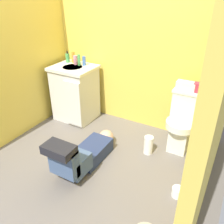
{
  "coord_description": "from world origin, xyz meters",
  "views": [
    {
      "loc": [
        1.29,
        -1.86,
        1.88
      ],
      "look_at": [
        0.01,
        0.43,
        0.45
      ],
      "focal_mm": 38.65,
      "sensor_mm": 36.0,
      "label": 1
    }
  ],
  "objects_px": {
    "soap_dispenser": "(68,58)",
    "bottle_amber": "(73,57)",
    "bottle_pink": "(75,60)",
    "bottle_green": "(79,60)",
    "person_plumber": "(83,154)",
    "paper_towel_roll": "(148,145)",
    "bottle_blue": "(84,61)",
    "toilet": "(183,122)",
    "tissue_box": "(186,86)",
    "toiletry_bag": "(199,88)",
    "toilet_paper_roll": "(177,192)",
    "vanity_cabinet": "(75,93)",
    "faucet": "(79,61)"
  },
  "relations": [
    {
      "from": "soap_dispenser",
      "to": "bottle_amber",
      "type": "height_order",
      "value": "bottle_amber"
    },
    {
      "from": "bottle_pink",
      "to": "bottle_green",
      "type": "xyz_separation_m",
      "value": [
        0.07,
        -0.01,
        0.02
      ]
    },
    {
      "from": "person_plumber",
      "to": "paper_towel_roll",
      "type": "height_order",
      "value": "person_plumber"
    },
    {
      "from": "person_plumber",
      "to": "bottle_amber",
      "type": "height_order",
      "value": "bottle_amber"
    },
    {
      "from": "bottle_amber",
      "to": "bottle_blue",
      "type": "relative_size",
      "value": 1.28
    },
    {
      "from": "bottle_amber",
      "to": "bottle_green",
      "type": "distance_m",
      "value": 0.16
    },
    {
      "from": "toilet",
      "to": "tissue_box",
      "type": "height_order",
      "value": "tissue_box"
    },
    {
      "from": "tissue_box",
      "to": "bottle_amber",
      "type": "bearing_deg",
      "value": 178.91
    },
    {
      "from": "toiletry_bag",
      "to": "toilet_paper_roll",
      "type": "relative_size",
      "value": 1.13
    },
    {
      "from": "tissue_box",
      "to": "soap_dispenser",
      "type": "height_order",
      "value": "soap_dispenser"
    },
    {
      "from": "person_plumber",
      "to": "bottle_green",
      "type": "distance_m",
      "value": 1.4
    },
    {
      "from": "bottle_pink",
      "to": "toiletry_bag",
      "type": "bearing_deg",
      "value": 0.54
    },
    {
      "from": "vanity_cabinet",
      "to": "faucet",
      "type": "xyz_separation_m",
      "value": [
        -0.0,
        0.15,
        0.45
      ]
    },
    {
      "from": "faucet",
      "to": "bottle_pink",
      "type": "distance_m",
      "value": 0.06
    },
    {
      "from": "toilet",
      "to": "toilet_paper_roll",
      "type": "distance_m",
      "value": 0.9
    },
    {
      "from": "vanity_cabinet",
      "to": "soap_dispenser",
      "type": "xyz_separation_m",
      "value": [
        -0.19,
        0.13,
        0.47
      ]
    },
    {
      "from": "bottle_pink",
      "to": "toilet_paper_roll",
      "type": "bearing_deg",
      "value": -25.88
    },
    {
      "from": "tissue_box",
      "to": "bottle_green",
      "type": "relative_size",
      "value": 1.38
    },
    {
      "from": "vanity_cabinet",
      "to": "bottle_green",
      "type": "xyz_separation_m",
      "value": [
        0.04,
        0.09,
        0.48
      ]
    },
    {
      "from": "bottle_amber",
      "to": "person_plumber",
      "type": "bearing_deg",
      "value": -50.55
    },
    {
      "from": "toilet",
      "to": "bottle_blue",
      "type": "bearing_deg",
      "value": 176.27
    },
    {
      "from": "toiletry_bag",
      "to": "toilet_paper_roll",
      "type": "xyz_separation_m",
      "value": [
        0.1,
        -0.91,
        -0.76
      ]
    },
    {
      "from": "bottle_amber",
      "to": "bottle_pink",
      "type": "bearing_deg",
      "value": -33.06
    },
    {
      "from": "vanity_cabinet",
      "to": "bottle_blue",
      "type": "relative_size",
      "value": 6.3
    },
    {
      "from": "person_plumber",
      "to": "bottle_green",
      "type": "bearing_deg",
      "value": 125.91
    },
    {
      "from": "faucet",
      "to": "person_plumber",
      "type": "height_order",
      "value": "faucet"
    },
    {
      "from": "bottle_amber",
      "to": "tissue_box",
      "type": "bearing_deg",
      "value": -1.09
    },
    {
      "from": "paper_towel_roll",
      "to": "bottle_amber",
      "type": "bearing_deg",
      "value": 162.57
    },
    {
      "from": "tissue_box",
      "to": "paper_towel_roll",
      "type": "relative_size",
      "value": 0.94
    },
    {
      "from": "vanity_cabinet",
      "to": "bottle_pink",
      "type": "bearing_deg",
      "value": 107.13
    },
    {
      "from": "bottle_amber",
      "to": "soap_dispenser",
      "type": "bearing_deg",
      "value": -166.6
    },
    {
      "from": "person_plumber",
      "to": "bottle_blue",
      "type": "xyz_separation_m",
      "value": [
        -0.64,
        1.01,
        0.71
      ]
    },
    {
      "from": "vanity_cabinet",
      "to": "bottle_green",
      "type": "height_order",
      "value": "bottle_green"
    },
    {
      "from": "bottle_green",
      "to": "paper_towel_roll",
      "type": "bearing_deg",
      "value": -16.83
    },
    {
      "from": "bottle_pink",
      "to": "bottle_blue",
      "type": "relative_size",
      "value": 0.98
    },
    {
      "from": "bottle_pink",
      "to": "toilet_paper_roll",
      "type": "height_order",
      "value": "bottle_pink"
    },
    {
      "from": "toilet",
      "to": "vanity_cabinet",
      "type": "height_order",
      "value": "vanity_cabinet"
    },
    {
      "from": "bottle_pink",
      "to": "faucet",
      "type": "bearing_deg",
      "value": 59.62
    },
    {
      "from": "soap_dispenser",
      "to": "toiletry_bag",
      "type": "bearing_deg",
      "value": -0.31
    },
    {
      "from": "faucet",
      "to": "bottle_pink",
      "type": "height_order",
      "value": "bottle_pink"
    },
    {
      "from": "toilet",
      "to": "person_plumber",
      "type": "xyz_separation_m",
      "value": [
        -0.86,
        -0.91,
        -0.19
      ]
    },
    {
      "from": "soap_dispenser",
      "to": "person_plumber",
      "type": "bearing_deg",
      "value": -47.12
    },
    {
      "from": "vanity_cabinet",
      "to": "toiletry_bag",
      "type": "relative_size",
      "value": 6.61
    },
    {
      "from": "bottle_amber",
      "to": "paper_towel_roll",
      "type": "relative_size",
      "value": 0.72
    },
    {
      "from": "faucet",
      "to": "soap_dispenser",
      "type": "relative_size",
      "value": 0.6
    },
    {
      "from": "toiletry_bag",
      "to": "tissue_box",
      "type": "bearing_deg",
      "value": 180.0
    },
    {
      "from": "soap_dispenser",
      "to": "bottle_amber",
      "type": "bearing_deg",
      "value": 13.4
    },
    {
      "from": "bottle_green",
      "to": "toiletry_bag",
      "type": "bearing_deg",
      "value": 0.98
    },
    {
      "from": "toiletry_bag",
      "to": "bottle_green",
      "type": "distance_m",
      "value": 1.67
    },
    {
      "from": "toilet",
      "to": "tissue_box",
      "type": "distance_m",
      "value": 0.44
    }
  ]
}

